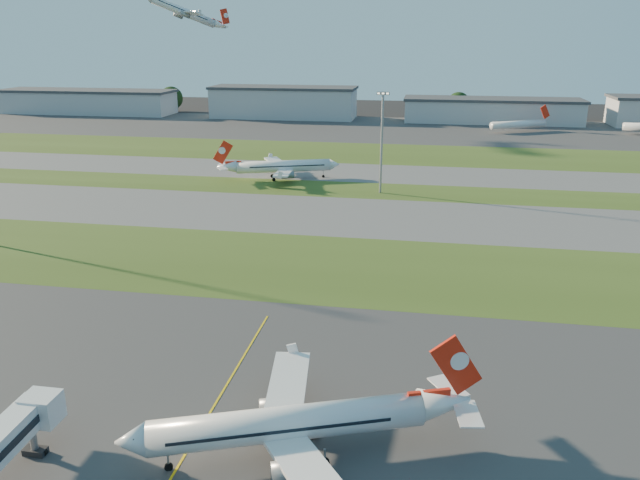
% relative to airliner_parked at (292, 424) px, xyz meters
% --- Properties ---
extents(ground, '(700.00, 700.00, 0.00)m').
position_rel_airliner_parked_xyz_m(ground, '(-15.37, 0.29, -3.61)').
color(ground, black).
rests_on(ground, ground).
extents(apron_near, '(300.00, 70.00, 0.01)m').
position_rel_airliner_parked_xyz_m(apron_near, '(-15.37, 0.29, -3.60)').
color(apron_near, '#333335').
rests_on(apron_near, ground).
extents(grass_strip_a, '(300.00, 34.00, 0.01)m').
position_rel_airliner_parked_xyz_m(grass_strip_a, '(-15.37, 52.29, -3.60)').
color(grass_strip_a, '#324617').
rests_on(grass_strip_a, ground).
extents(taxiway_a, '(300.00, 32.00, 0.01)m').
position_rel_airliner_parked_xyz_m(taxiway_a, '(-15.37, 85.29, -3.60)').
color(taxiway_a, '#515154').
rests_on(taxiway_a, ground).
extents(grass_strip_b, '(300.00, 18.00, 0.01)m').
position_rel_airliner_parked_xyz_m(grass_strip_b, '(-15.37, 110.29, -3.60)').
color(grass_strip_b, '#324617').
rests_on(grass_strip_b, ground).
extents(taxiway_b, '(300.00, 26.00, 0.01)m').
position_rel_airliner_parked_xyz_m(taxiway_b, '(-15.37, 132.29, -3.60)').
color(taxiway_b, '#515154').
rests_on(taxiway_b, ground).
extents(grass_strip_c, '(300.00, 40.00, 0.01)m').
position_rel_airliner_parked_xyz_m(grass_strip_c, '(-15.37, 165.29, -3.60)').
color(grass_strip_c, '#324617').
rests_on(grass_strip_c, ground).
extents(apron_far, '(400.00, 80.00, 0.01)m').
position_rel_airliner_parked_xyz_m(apron_far, '(-15.37, 225.29, -3.60)').
color(apron_far, '#333335').
rests_on(apron_far, ground).
extents(yellow_line, '(0.25, 60.00, 0.02)m').
position_rel_airliner_parked_xyz_m(yellow_line, '(-10.37, 0.29, -3.61)').
color(yellow_line, gold).
rests_on(yellow_line, ground).
extents(airliner_parked, '(31.37, 26.57, 10.27)m').
position_rel_airliner_parked_xyz_m(airliner_parked, '(0.00, 0.00, 0.00)').
color(airliner_parked, silver).
rests_on(airliner_parked, ground).
extents(airliner_taxiing, '(31.60, 26.72, 10.29)m').
position_rel_airliner_parked_xyz_m(airliner_taxiing, '(-29.16, 119.86, 0.01)').
color(airliner_taxiing, silver).
rests_on(airliner_taxiing, ground).
extents(airliner_departing, '(28.93, 25.26, 10.94)m').
position_rel_airliner_parked_xyz_m(airliner_departing, '(-95.10, 220.20, 44.87)').
color(airliner_departing, silver).
extents(mini_jet_near, '(25.87, 15.38, 9.48)m').
position_rel_airliner_parked_xyz_m(mini_jet_near, '(48.30, 225.60, -0.32)').
color(mini_jet_near, silver).
rests_on(mini_jet_near, ground).
extents(light_mast_centre, '(3.20, 0.70, 25.80)m').
position_rel_airliner_parked_xyz_m(light_mast_centre, '(-0.37, 108.29, 11.21)').
color(light_mast_centre, gray).
rests_on(light_mast_centre, ground).
extents(hangar_far_west, '(91.80, 23.00, 12.20)m').
position_rel_airliner_parked_xyz_m(hangar_far_west, '(-165.37, 255.29, 2.53)').
color(hangar_far_west, '#A5A8AD').
rests_on(hangar_far_west, ground).
extents(hangar_west, '(71.40, 23.00, 15.20)m').
position_rel_airliner_parked_xyz_m(hangar_west, '(-60.37, 255.29, 4.03)').
color(hangar_west, '#A5A8AD').
rests_on(hangar_west, ground).
extents(hangar_east, '(81.60, 23.00, 11.20)m').
position_rel_airliner_parked_xyz_m(hangar_east, '(39.63, 255.29, 2.03)').
color(hangar_east, '#A5A8AD').
rests_on(hangar_east, ground).
extents(tree_far_west, '(11.00, 11.00, 12.00)m').
position_rel_airliner_parked_xyz_m(tree_far_west, '(-205.37, 268.29, 2.88)').
color(tree_far_west, black).
rests_on(tree_far_west, ground).
extents(tree_west, '(12.10, 12.10, 13.20)m').
position_rel_airliner_parked_xyz_m(tree_west, '(-125.37, 270.29, 3.53)').
color(tree_west, black).
rests_on(tree_west, ground).
extents(tree_mid_west, '(9.90, 9.90, 10.80)m').
position_rel_airliner_parked_xyz_m(tree_mid_west, '(-35.37, 266.29, 2.23)').
color(tree_mid_west, black).
rests_on(tree_mid_west, ground).
extents(tree_mid_east, '(11.55, 11.55, 12.60)m').
position_rel_airliner_parked_xyz_m(tree_mid_east, '(24.63, 269.29, 3.21)').
color(tree_mid_east, black).
rests_on(tree_mid_east, ground).
extents(tree_east, '(10.45, 10.45, 11.40)m').
position_rel_airliner_parked_xyz_m(tree_east, '(99.63, 267.29, 2.55)').
color(tree_east, black).
rests_on(tree_east, ground).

